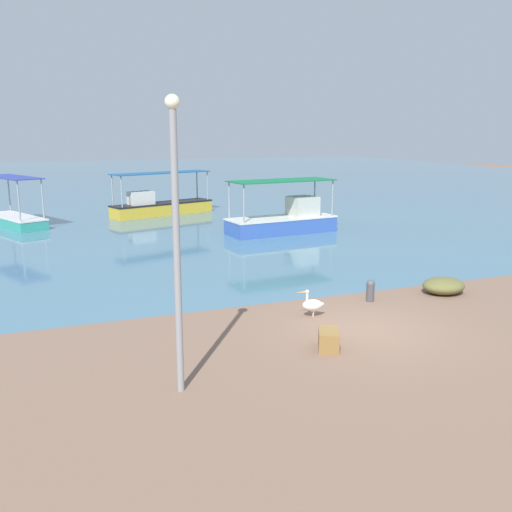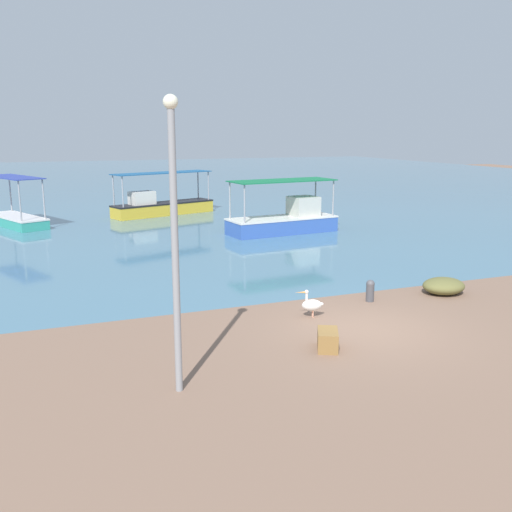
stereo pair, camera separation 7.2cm
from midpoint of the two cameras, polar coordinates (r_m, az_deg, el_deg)
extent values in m
plane|color=#80614E|center=(15.35, 10.70, -7.15)|extent=(120.00, 120.00, 0.00)
cube|color=teal|center=(60.92, -14.03, 7.21)|extent=(110.00, 90.00, 0.00)
cube|color=teal|center=(33.79, -22.94, 3.24)|extent=(3.30, 4.98, 0.57)
cube|color=silver|center=(33.75, -22.98, 3.65)|extent=(3.35, 5.03, 0.08)
cylinder|color=#99999E|center=(31.91, -20.62, 5.34)|extent=(0.08, 0.08, 2.07)
cylinder|color=#99999E|center=(31.42, -22.70, 5.08)|extent=(0.08, 0.08, 2.07)
cylinder|color=#99999E|center=(35.84, -23.51, 5.80)|extent=(0.08, 0.08, 2.07)
cube|color=#2C3C92|center=(33.53, -23.29, 7.26)|extent=(3.31, 4.84, 0.05)
cube|color=#375DB5|center=(29.15, 2.48, 3.13)|extent=(5.77, 2.50, 0.81)
cube|color=silver|center=(29.09, 2.49, 3.84)|extent=(5.81, 2.55, 0.08)
cylinder|color=#99999E|center=(27.04, -1.29, 5.24)|extent=(0.08, 0.08, 1.82)
cylinder|color=#99999E|center=(28.51, -2.78, 5.59)|extent=(0.08, 0.08, 1.82)
cylinder|color=#99999E|center=(29.65, 7.58, 5.76)|extent=(0.08, 0.08, 1.82)
cylinder|color=#99999E|center=(31.00, 5.82, 6.09)|extent=(0.08, 0.08, 1.82)
cube|color=#156C40|center=(28.87, 2.52, 7.55)|extent=(5.58, 2.58, 0.05)
cube|color=beige|center=(29.67, 4.60, 5.01)|extent=(1.48, 1.46, 0.98)
cube|color=gold|center=(35.92, -9.39, 4.70)|extent=(6.63, 3.43, 0.77)
cube|color=black|center=(35.87, -9.41, 5.24)|extent=(6.68, 3.48, 0.08)
cylinder|color=#99999E|center=(37.87, -5.98, 7.14)|extent=(0.08, 0.08, 1.80)
cylinder|color=#99999E|center=(36.90, -4.94, 7.02)|extent=(0.08, 0.08, 1.80)
cylinder|color=#99999E|center=(34.87, -14.23, 6.38)|extent=(0.08, 0.08, 1.80)
cylinder|color=#99999E|center=(33.82, -13.35, 6.25)|extent=(0.08, 0.08, 1.80)
cube|color=#1D5182|center=(35.70, -9.51, 8.21)|extent=(6.47, 3.46, 0.05)
cube|color=silver|center=(35.10, -11.49, 5.71)|extent=(1.65, 1.39, 0.78)
cylinder|color=#E0997A|center=(15.97, 5.65, -5.79)|extent=(0.03, 0.03, 0.22)
cylinder|color=#E0997A|center=(16.07, 5.57, -5.68)|extent=(0.03, 0.03, 0.22)
ellipsoid|color=white|center=(15.94, 5.53, -4.90)|extent=(0.61, 0.40, 0.32)
ellipsoid|color=white|center=(15.99, 6.41, -4.79)|extent=(0.18, 0.15, 0.10)
cylinder|color=white|center=(15.84, 5.00, -4.15)|extent=(0.07, 0.07, 0.26)
sphere|color=white|center=(15.79, 5.01, -3.58)|extent=(0.11, 0.11, 0.11)
cone|color=#E5933F|center=(15.76, 4.42, -3.64)|extent=(0.30, 0.13, 0.06)
cylinder|color=gray|center=(10.92, -8.10, -0.09)|extent=(0.14, 0.14, 5.47)
sphere|color=#EAEACC|center=(10.68, -8.58, 15.00)|extent=(0.28, 0.28, 0.28)
cylinder|color=#47474C|center=(17.71, 11.24, -3.65)|extent=(0.25, 0.25, 0.51)
sphere|color=#4C4C51|center=(17.63, 11.28, -2.76)|extent=(0.26, 0.26, 0.26)
ellipsoid|color=brown|center=(19.13, 18.15, -2.84)|extent=(1.37, 1.17, 0.52)
cube|color=olive|center=(13.78, 7.13, -8.30)|extent=(0.77, 0.92, 0.46)
camera|label=1|loc=(0.04, -90.11, -0.02)|focal=40.00mm
camera|label=2|loc=(0.04, 89.89, 0.02)|focal=40.00mm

